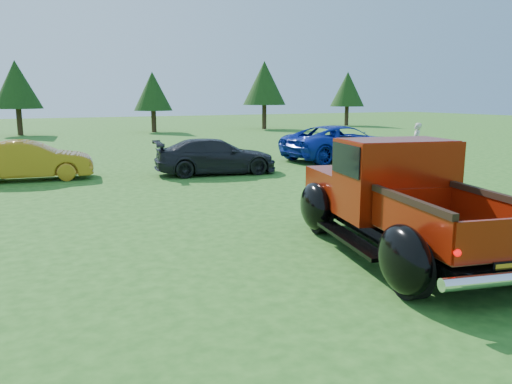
# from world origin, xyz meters

# --- Properties ---
(ground) EXTENTS (120.00, 120.00, 0.00)m
(ground) POSITION_xyz_m (0.00, 0.00, 0.00)
(ground) COLOR #225117
(ground) RESTS_ON ground
(tree_mid_left) EXTENTS (3.20, 3.20, 5.00)m
(tree_mid_left) POSITION_xyz_m (-3.00, 31.00, 3.38)
(tree_mid_left) COLOR #332114
(tree_mid_left) RESTS_ON ground
(tree_mid_right) EXTENTS (2.82, 2.82, 4.40)m
(tree_mid_right) POSITION_xyz_m (6.00, 30.00, 2.97)
(tree_mid_right) COLOR #332114
(tree_mid_right) RESTS_ON ground
(tree_east) EXTENTS (3.46, 3.46, 5.40)m
(tree_east) POSITION_xyz_m (15.00, 29.50, 3.66)
(tree_east) COLOR #332114
(tree_east) RESTS_ON ground
(tree_far_east) EXTENTS (3.07, 3.07, 4.80)m
(tree_far_east) POSITION_xyz_m (24.00, 30.50, 3.25)
(tree_far_east) COLOR #332114
(tree_far_east) RESTS_ON ground
(pickup_truck) EXTENTS (3.34, 5.42, 1.90)m
(pickup_truck) POSITION_xyz_m (1.86, -0.29, 0.90)
(pickup_truck) COLOR black
(pickup_truck) RESTS_ON ground
(show_car_yellow) EXTENTS (3.93, 1.83, 1.25)m
(show_car_yellow) POSITION_xyz_m (-3.37, 10.43, 0.62)
(show_car_yellow) COLOR #AA7016
(show_car_yellow) RESTS_ON ground
(show_car_grey) EXTENTS (4.37, 2.38, 1.20)m
(show_car_grey) POSITION_xyz_m (2.37, 9.03, 0.60)
(show_car_grey) COLOR black
(show_car_grey) RESTS_ON ground
(show_car_blue) EXTENTS (5.33, 2.77, 1.43)m
(show_car_blue) POSITION_xyz_m (8.50, 10.22, 0.72)
(show_car_blue) COLOR #0D2399
(show_car_blue) RESTS_ON ground
(spectator) EXTENTS (0.68, 0.62, 1.55)m
(spectator) POSITION_xyz_m (11.03, 8.57, 0.78)
(spectator) COLOR beige
(spectator) RESTS_ON ground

